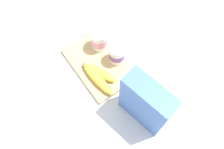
# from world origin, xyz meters

# --- Properties ---
(ground_plane) EXTENTS (2.40, 2.40, 0.00)m
(ground_plane) POSITION_xyz_m (0.00, 0.00, 0.00)
(ground_plane) COLOR silver
(cutting_board) EXTENTS (0.31, 0.21, 0.02)m
(cutting_board) POSITION_xyz_m (0.00, 0.00, 0.01)
(cutting_board) COLOR tan
(cutting_board) RESTS_ON ground_plane
(cereal_box) EXTENTS (0.20, 0.11, 0.25)m
(cereal_box) POSITION_xyz_m (0.29, 0.02, 0.12)
(cereal_box) COLOR #4770B7
(cereal_box) RESTS_ON ground_plane
(yogurt_cup_front) EXTENTS (0.08, 0.08, 0.10)m
(yogurt_cup_front) POSITION_xyz_m (-0.07, 0.05, 0.07)
(yogurt_cup_front) COLOR white
(yogurt_cup_front) RESTS_ON cutting_board
(yogurt_cup_back) EXTENTS (0.07, 0.07, 0.09)m
(yogurt_cup_back) POSITION_xyz_m (0.03, 0.08, 0.06)
(yogurt_cup_back) COLOR white
(yogurt_cup_back) RESTS_ON cutting_board
(banana_bunch) EXTENTS (0.19, 0.10, 0.04)m
(banana_bunch) POSITION_xyz_m (0.06, -0.04, 0.04)
(banana_bunch) COLOR yellow
(banana_bunch) RESTS_ON cutting_board
(spoon) EXTENTS (0.12, 0.08, 0.01)m
(spoon) POSITION_xyz_m (-0.20, 0.05, 0.01)
(spoon) COLOR silver
(spoon) RESTS_ON ground_plane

